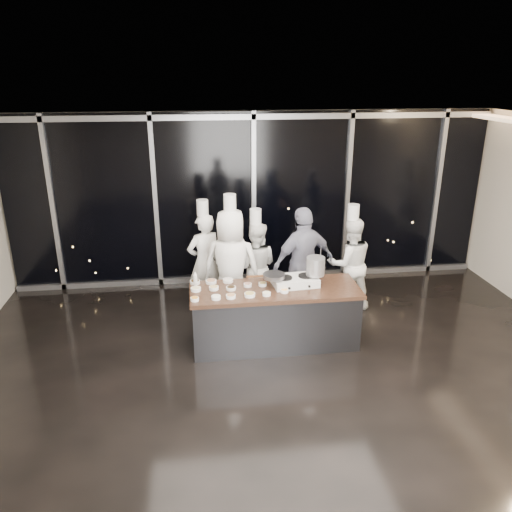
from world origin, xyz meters
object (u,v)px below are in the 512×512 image
at_px(stove, 295,281).
at_px(chef_right, 350,263).
at_px(demo_counter, 275,316).
at_px(chef_far_left, 205,261).
at_px(chef_left, 231,266).
at_px(guest, 303,263).
at_px(stock_pot, 315,266).
at_px(frying_pan, 273,276).
at_px(chef_center, 256,266).

relative_size(stove, chef_right, 0.38).
height_order(demo_counter, chef_far_left, chef_far_left).
relative_size(stove, chef_far_left, 0.36).
height_order(chef_left, guest, chef_left).
bearing_deg(guest, stove, 49.32).
bearing_deg(stock_pot, chef_far_left, 141.50).
bearing_deg(chef_left, frying_pan, 138.93).
bearing_deg(chef_right, chef_far_left, -8.88).
distance_m(stove, chef_left, 1.16).
xyz_separation_m(demo_counter, chef_right, (1.46, 1.07, 0.36)).
distance_m(demo_counter, chef_left, 1.14).
xyz_separation_m(stove, frying_pan, (-0.33, -0.01, 0.10)).
bearing_deg(chef_right, chef_center, -7.40).
xyz_separation_m(stove, stock_pot, (0.30, 0.01, 0.21)).
bearing_deg(chef_center, chef_far_left, 2.79).
relative_size(stock_pot, chef_left, 0.13).
height_order(stove, chef_left, chef_left).
bearing_deg(stove, frying_pan, 176.64).
distance_m(stock_pot, chef_center, 1.40).
height_order(chef_far_left, chef_right, chef_far_left).
xyz_separation_m(chef_center, guest, (0.74, -0.37, 0.15)).
xyz_separation_m(chef_far_left, guest, (1.58, -0.51, 0.07)).
bearing_deg(chef_center, chef_left, 52.75).
height_order(chef_left, chef_right, chef_left).
relative_size(chef_far_left, chef_left, 0.90).
bearing_deg(stove, demo_counter, -169.37).
bearing_deg(chef_far_left, chef_center, 145.67).
distance_m(frying_pan, chef_right, 1.79).
distance_m(frying_pan, chef_center, 1.19).
bearing_deg(guest, chef_right, 174.45).
relative_size(stove, stock_pot, 2.53).
relative_size(demo_counter, frying_pan, 4.26).
relative_size(chef_far_left, guest, 1.02).
bearing_deg(chef_far_left, stove, 110.59).
height_order(stove, frying_pan, frying_pan).
xyz_separation_m(stock_pot, chef_left, (-1.18, 0.75, -0.23)).
height_order(chef_far_left, guest, chef_far_left).
height_order(chef_far_left, chef_center, chef_far_left).
xyz_separation_m(stock_pot, chef_far_left, (-1.59, 1.26, -0.32)).
bearing_deg(frying_pan, chef_center, 90.15).
height_order(stove, chef_far_left, chef_far_left).
bearing_deg(frying_pan, chef_right, 28.44).
xyz_separation_m(demo_counter, chef_left, (-0.57, 0.85, 0.50)).
bearing_deg(guest, stock_pot, 70.84).
bearing_deg(stock_pot, chef_center, 123.55).
xyz_separation_m(stove, chef_left, (-0.88, 0.76, -0.02)).
distance_m(stove, frying_pan, 0.34).
distance_m(demo_counter, chef_center, 1.27).
distance_m(chef_left, chef_center, 0.60).
bearing_deg(chef_center, stock_pot, 136.07).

